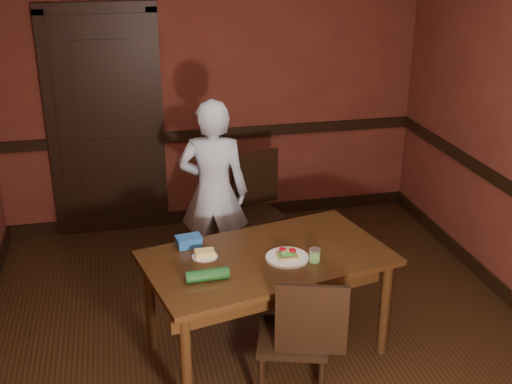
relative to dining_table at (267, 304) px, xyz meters
name	(u,v)px	position (x,y,z in m)	size (l,w,h in m)	color
floor	(267,349)	(0.00, 0.00, -0.37)	(4.00, 4.50, 0.01)	black
wall_back	(212,87)	(0.00, 2.25, 0.98)	(4.00, 0.02, 2.70)	#59251B
dado_back	(214,134)	(0.00, 2.23, 0.53)	(4.00, 0.03, 0.10)	black
baseboard_back	(216,213)	(0.00, 2.23, -0.31)	(4.00, 0.03, 0.12)	black
door	(105,121)	(-1.00, 2.22, 0.72)	(1.05, 0.07, 2.20)	black
dining_table	(267,304)	(0.00, 0.00, 0.00)	(1.58, 0.89, 0.74)	#331E0C
chair_far	(253,213)	(0.17, 1.24, 0.11)	(0.45, 0.45, 0.96)	black
chair_near	(293,336)	(0.04, -0.49, 0.07)	(0.42, 0.42, 0.89)	black
person	(214,192)	(-0.18, 1.10, 0.40)	(0.56, 0.37, 1.53)	silver
sandwich_plate	(287,256)	(0.11, -0.08, 0.39)	(0.28, 0.28, 0.07)	white
sauce_jar	(315,255)	(0.28, -0.15, 0.42)	(0.08, 0.08, 0.09)	#5C9246
cheese_saucer	(205,255)	(-0.40, 0.06, 0.39)	(0.17, 0.17, 0.05)	white
food_tub	(189,241)	(-0.48, 0.25, 0.41)	(0.18, 0.14, 0.07)	blue
wrapped_veg	(207,275)	(-0.43, -0.23, 0.41)	(0.07, 0.07, 0.27)	#114217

